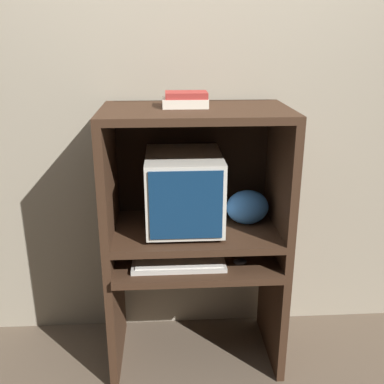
{
  "coord_description": "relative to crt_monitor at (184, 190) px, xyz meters",
  "views": [
    {
      "loc": [
        -0.14,
        -1.83,
        1.71
      ],
      "look_at": [
        -0.02,
        0.26,
        0.96
      ],
      "focal_mm": 42.0,
      "sensor_mm": 36.0,
      "label": 1
    }
  ],
  "objects": [
    {
      "name": "desk_monitor_shelf",
      "position": [
        0.06,
        -0.01,
        -0.23
      ],
      "size": [
        0.89,
        0.53,
        0.14
      ],
      "color": "#382316",
      "rests_on": "desk_base"
    },
    {
      "name": "snack_bag",
      "position": [
        0.33,
        0.03,
        -0.11
      ],
      "size": [
        0.22,
        0.16,
        0.18
      ],
      "color": "#336BB7",
      "rests_on": "desk_monitor_shelf"
    },
    {
      "name": "crt_monitor",
      "position": [
        0.0,
        0.0,
        0.0
      ],
      "size": [
        0.37,
        0.45,
        0.38
      ],
      "color": "beige",
      "rests_on": "desk_monitor_shelf"
    },
    {
      "name": "wall_back",
      "position": [
        0.06,
        0.32,
        0.33
      ],
      "size": [
        6.0,
        0.06,
        2.6
      ],
      "color": "gray",
      "rests_on": "ground_plane"
    },
    {
      "name": "desk_base",
      "position": [
        0.06,
        -0.04,
        -0.58
      ],
      "size": [
        0.89,
        0.55,
        0.63
      ],
      "color": "#382316",
      "rests_on": "ground_plane"
    },
    {
      "name": "mouse",
      "position": [
        0.27,
        -0.15,
        -0.33
      ],
      "size": [
        0.07,
        0.04,
        0.03
      ],
      "color": "black",
      "rests_on": "desk_base"
    },
    {
      "name": "book_stack",
      "position": [
        0.01,
        0.03,
        0.44
      ],
      "size": [
        0.21,
        0.14,
        0.07
      ],
      "color": "beige",
      "rests_on": "hutch_upper"
    },
    {
      "name": "keyboard",
      "position": [
        -0.03,
        -0.16,
        -0.33
      ],
      "size": [
        0.46,
        0.15,
        0.03
      ],
      "color": "beige",
      "rests_on": "desk_base"
    },
    {
      "name": "hutch_upper",
      "position": [
        0.06,
        0.02,
        0.2
      ],
      "size": [
        0.89,
        0.53,
        0.61
      ],
      "color": "#382316",
      "rests_on": "desk_monitor_shelf"
    }
  ]
}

